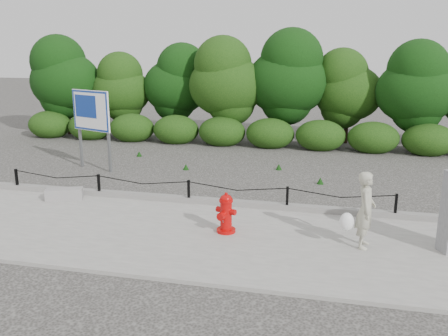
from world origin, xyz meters
The scene contains 9 objects.
ground centered at (0.00, 0.00, 0.00)m, with size 90.00×90.00×0.00m, color #2D2B28.
sidewalk centered at (0.00, -2.00, 0.04)m, with size 14.00×4.00×0.08m, color gray.
curb centered at (0.00, 0.05, 0.15)m, with size 14.00×0.22×0.14m, color slate.
chain_barrier centered at (0.00, 0.00, 0.46)m, with size 10.06×0.06×0.60m.
treeline centered at (-0.13, 8.92, 2.49)m, with size 20.27×3.50×4.60m.
fire_hydrant centered at (1.36, -1.71, 0.50)m, with size 0.52×0.53×0.88m.
pedestrian centered at (4.18, -1.84, 0.84)m, with size 0.70×0.59×1.54m.
concrete_block centered at (-3.24, -0.50, 0.23)m, with size 0.93×0.32×0.30m, color gray.
advertising_sign centered at (-4.15, 2.83, 1.84)m, with size 1.55×0.65×2.62m.
Camera 1 is at (3.51, -11.01, 3.94)m, focal length 38.00 mm.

